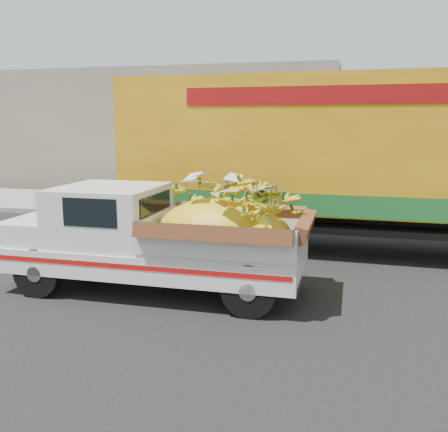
# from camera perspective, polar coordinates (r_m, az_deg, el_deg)

# --- Properties ---
(ground) EXTENTS (100.00, 100.00, 0.00)m
(ground) POSITION_cam_1_polar(r_m,az_deg,el_deg) (8.91, 3.46, -7.90)
(ground) COLOR black
(ground) RESTS_ON ground
(curb) EXTENTS (60.00, 0.25, 0.15)m
(curb) POSITION_cam_1_polar(r_m,az_deg,el_deg) (13.98, 7.58, -0.83)
(curb) COLOR gray
(curb) RESTS_ON ground
(sidewalk) EXTENTS (60.00, 4.00, 0.14)m
(sidewalk) POSITION_cam_1_polar(r_m,az_deg,el_deg) (16.03, 8.47, 0.60)
(sidewalk) COLOR gray
(sidewalk) RESTS_ON ground
(building_left) EXTENTS (18.00, 6.00, 5.00)m
(building_left) POSITION_cam_1_polar(r_m,az_deg,el_deg) (23.64, -9.72, 9.67)
(building_left) COLOR gray
(building_left) RESTS_ON ground
(pickup_truck) EXTENTS (5.05, 1.87, 1.77)m
(pickup_truck) POSITION_cam_1_polar(r_m,az_deg,el_deg) (8.35, -5.57, -2.42)
(pickup_truck) COLOR black
(pickup_truck) RESTS_ON ground
(semi_trailer) EXTENTS (12.02, 2.80, 3.80)m
(semi_trailer) POSITION_cam_1_polar(r_m,az_deg,el_deg) (11.22, 19.07, 6.44)
(semi_trailer) COLOR black
(semi_trailer) RESTS_ON ground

